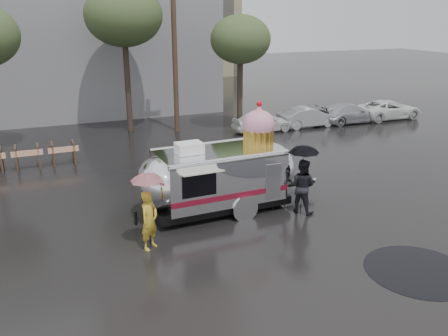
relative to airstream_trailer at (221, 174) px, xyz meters
name	(u,v)px	position (x,y,z in m)	size (l,w,h in m)	color
ground	(233,242)	(-0.58, -2.41, -1.32)	(120.00, 120.00, 0.00)	black
puddles	(305,213)	(2.53, -1.39, -1.32)	(4.35, 10.77, 0.01)	black
grey_building	(38,12)	(-4.58, 21.59, 5.18)	(22.00, 12.00, 13.00)	slate
utility_pole	(175,49)	(1.92, 11.59, 3.30)	(1.60, 0.28, 9.00)	#473323
tree_mid	(123,16)	(-0.58, 12.59, 5.02)	(4.20, 4.20, 8.03)	#382D26
tree_right	(240,40)	(5.42, 10.59, 3.73)	(3.36, 3.36, 6.42)	#382D26
barricade_row	(28,156)	(-6.13, 7.56, -0.80)	(4.30, 0.80, 1.00)	#473323
parked_cars	(333,113)	(11.20, 9.59, -0.60)	(13.20, 1.90, 1.50)	silver
airstream_trailer	(221,174)	(0.00, 0.00, 0.00)	(7.00, 2.82, 3.77)	silver
person_left	(149,220)	(-2.96, -1.85, -0.45)	(0.63, 0.42, 1.75)	gold
umbrella_pink	(147,186)	(-2.96, -1.85, 0.62)	(1.15, 1.15, 2.33)	pink
person_right	(302,186)	(2.46, -1.23, -0.38)	(0.91, 0.51, 1.89)	black
umbrella_black	(304,157)	(2.46, -1.23, 0.65)	(1.25, 1.25, 2.40)	black
tripod	(277,182)	(1.88, -0.55, -0.37)	(0.61, 0.65, 1.58)	black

